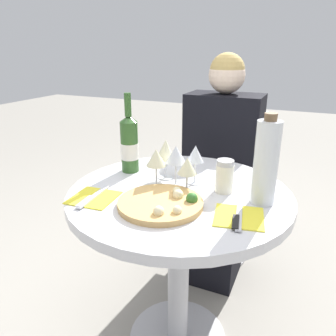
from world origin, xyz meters
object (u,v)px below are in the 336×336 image
(seated_diner, at_px, (217,180))
(pizza_large, at_px, (162,203))
(wine_bottle, at_px, (129,144))
(tall_carafe, at_px, (266,162))
(chair_behind_diner, at_px, (223,186))
(dining_table, at_px, (179,228))

(seated_diner, xyz_separation_m, pizza_large, (0.02, -0.75, 0.20))
(wine_bottle, distance_m, tall_carafe, 0.56)
(wine_bottle, bearing_deg, chair_behind_diner, 69.40)
(chair_behind_diner, xyz_separation_m, pizza_large, (0.02, -0.90, 0.30))
(wine_bottle, bearing_deg, pizza_large, -43.01)
(seated_diner, bearing_deg, pizza_large, 91.37)
(dining_table, relative_size, chair_behind_diner, 0.93)
(chair_behind_diner, height_order, wine_bottle, wine_bottle)
(pizza_large, bearing_deg, chair_behind_diner, 91.15)
(dining_table, distance_m, chair_behind_diner, 0.77)
(chair_behind_diner, bearing_deg, dining_table, 91.65)
(seated_diner, height_order, tall_carafe, seated_diner)
(dining_table, distance_m, seated_diner, 0.61)
(pizza_large, relative_size, tall_carafe, 0.93)
(seated_diner, xyz_separation_m, tall_carafe, (0.31, -0.59, 0.34))
(wine_bottle, relative_size, tall_carafe, 1.07)
(dining_table, xyz_separation_m, pizza_large, (-0.00, -0.14, 0.17))
(dining_table, bearing_deg, pizza_large, -91.55)
(seated_diner, distance_m, tall_carafe, 0.75)
(dining_table, relative_size, seated_diner, 0.68)
(tall_carafe, bearing_deg, dining_table, -175.49)
(seated_diner, height_order, pizza_large, seated_diner)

